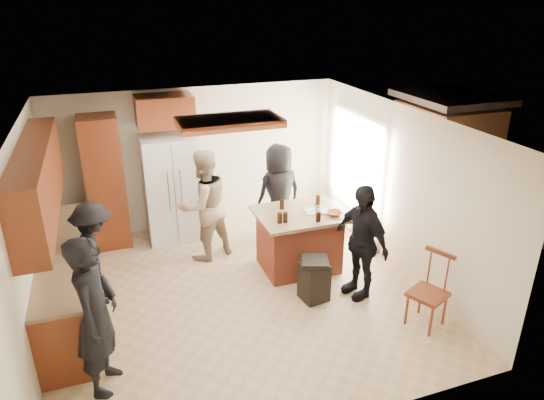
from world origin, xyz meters
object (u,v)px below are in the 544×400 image
object	(u,v)px
person_behind_left	(204,205)
person_counter	(96,254)
refrigerator	(172,188)
person_side_right	(361,241)
trash_bin	(314,279)
kitchen_island	(299,240)
spindle_chair	(429,293)
person_front_left	(96,316)
person_behind_right	(279,193)

from	to	relation	value
person_behind_left	person_counter	xyz separation A→B (m)	(-1.64, -0.74, -0.16)
refrigerator	person_side_right	bearing A→B (deg)	-51.15
trash_bin	refrigerator	bearing A→B (deg)	120.16
kitchen_island	trash_bin	size ratio (longest dim) A/B	2.03
person_counter	kitchen_island	world-z (taller)	person_counter
person_counter	spindle_chair	size ratio (longest dim) A/B	1.48
trash_bin	person_front_left	bearing A→B (deg)	-165.41
person_behind_left	kitchen_island	bearing A→B (deg)	126.64
person_behind_right	person_behind_left	bearing A→B (deg)	-2.77
person_behind_right	spindle_chair	world-z (taller)	person_behind_right
kitchen_island	spindle_chair	xyz separation A→B (m)	(1.00, -1.85, -0.02)
person_front_left	kitchen_island	distance (m)	3.34
refrigerator	person_behind_left	bearing A→B (deg)	-68.01
person_front_left	trash_bin	distance (m)	2.93
person_front_left	person_side_right	bearing A→B (deg)	-61.69
person_behind_right	kitchen_island	size ratio (longest dim) A/B	1.32
person_side_right	person_counter	world-z (taller)	person_side_right
person_counter	spindle_chair	distance (m)	4.37
person_behind_left	person_side_right	distance (m)	2.51
person_front_left	person_counter	xyz separation A→B (m)	(-0.00, 1.67, -0.16)
refrigerator	kitchen_island	bearing A→B (deg)	-46.52
person_behind_right	person_side_right	distance (m)	2.01
kitchen_island	person_behind_left	bearing A→B (deg)	147.05
person_behind_right	trash_bin	world-z (taller)	person_behind_right
person_behind_right	trash_bin	xyz separation A→B (m)	(-0.17, -1.87, -0.53)
person_behind_left	person_counter	bearing A→B (deg)	3.88
person_side_right	trash_bin	world-z (taller)	person_side_right
person_counter	refrigerator	xyz separation A→B (m)	(1.28, 1.64, 0.17)
person_behind_right	person_side_right	xyz separation A→B (m)	(0.47, -1.95, -0.02)
kitchen_island	spindle_chair	bearing A→B (deg)	-61.57
person_behind_left	refrigerator	bearing A→B (deg)	-88.41
person_behind_right	refrigerator	size ratio (longest dim) A/B	0.94
person_front_left	person_counter	bearing A→B (deg)	17.69
person_front_left	person_behind_left	size ratio (longest dim) A/B	1.00
spindle_chair	person_front_left	bearing A→B (deg)	176.16
person_front_left	spindle_chair	xyz separation A→B (m)	(3.91, -0.26, -0.44)
trash_bin	spindle_chair	bearing A→B (deg)	-41.09
person_front_left	person_behind_left	bearing A→B (deg)	-16.54
person_behind_left	person_behind_right	size ratio (longest dim) A/B	1.06
refrigerator	spindle_chair	size ratio (longest dim) A/B	1.81
person_counter	trash_bin	size ratio (longest dim) A/B	2.33
person_behind_left	kitchen_island	xyz separation A→B (m)	(1.27, -0.82, -0.42)
person_front_left	refrigerator	distance (m)	3.55
trash_bin	spindle_chair	size ratio (longest dim) A/B	0.63
person_front_left	kitchen_island	size ratio (longest dim) A/B	1.40
person_behind_left	refrigerator	world-z (taller)	refrigerator
person_behind_left	kitchen_island	world-z (taller)	person_behind_left
person_side_right	trash_bin	size ratio (longest dim) A/B	2.62
person_behind_left	person_counter	size ratio (longest dim) A/B	1.22
spindle_chair	person_side_right	bearing A→B (deg)	118.24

